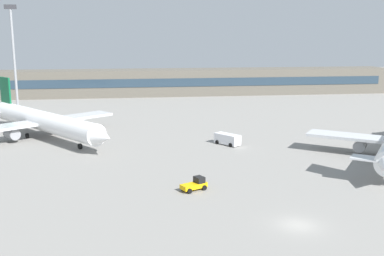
{
  "coord_description": "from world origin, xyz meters",
  "views": [
    {
      "loc": [
        -17.87,
        -44.52,
        20.42
      ],
      "look_at": [
        -6.28,
        40.0,
        3.0
      ],
      "focal_mm": 42.3,
      "sensor_mm": 36.0,
      "label": 1
    }
  ],
  "objects_px": {
    "service_van_white": "(227,139)",
    "floodlight_tower_west": "(13,50)",
    "airplane_mid": "(45,122)",
    "baggage_tug_yellow": "(195,184)"
  },
  "relations": [
    {
      "from": "service_van_white",
      "to": "floodlight_tower_west",
      "type": "relative_size",
      "value": 0.19
    },
    {
      "from": "airplane_mid",
      "to": "service_van_white",
      "type": "distance_m",
      "value": 37.08
    },
    {
      "from": "baggage_tug_yellow",
      "to": "service_van_white",
      "type": "height_order",
      "value": "service_van_white"
    },
    {
      "from": "baggage_tug_yellow",
      "to": "floodlight_tower_west",
      "type": "relative_size",
      "value": 0.13
    },
    {
      "from": "baggage_tug_yellow",
      "to": "service_van_white",
      "type": "xyz_separation_m",
      "value": [
        9.77,
        24.84,
        0.31
      ]
    },
    {
      "from": "service_van_white",
      "to": "floodlight_tower_west",
      "type": "distance_m",
      "value": 74.04
    },
    {
      "from": "baggage_tug_yellow",
      "to": "service_van_white",
      "type": "bearing_deg",
      "value": 68.52
    },
    {
      "from": "airplane_mid",
      "to": "baggage_tug_yellow",
      "type": "xyz_separation_m",
      "value": [
        25.69,
        -35.43,
        -2.64
      ]
    },
    {
      "from": "baggage_tug_yellow",
      "to": "floodlight_tower_west",
      "type": "height_order",
      "value": "floodlight_tower_west"
    },
    {
      "from": "airplane_mid",
      "to": "service_van_white",
      "type": "height_order",
      "value": "airplane_mid"
    }
  ]
}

